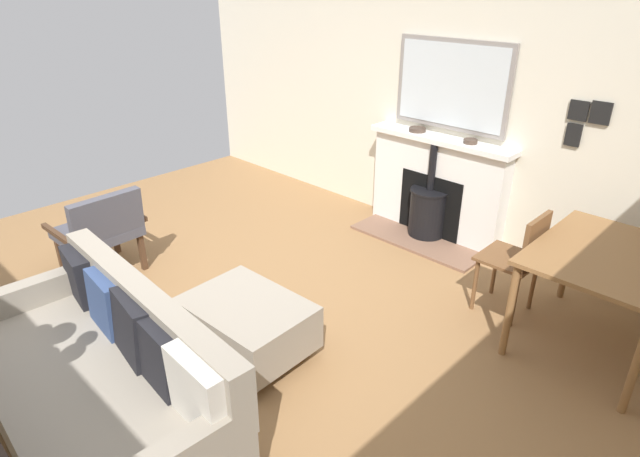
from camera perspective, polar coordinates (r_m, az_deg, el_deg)
The scene contains 12 objects.
ground_plane at distance 4.15m, azimuth -11.96°, elevation -9.82°, with size 5.29×6.31×0.01m, color olive.
wall_left at distance 5.38m, azimuth 11.01°, elevation 14.33°, with size 0.12×6.31×2.69m, color silver.
fireplace at distance 5.29m, azimuth 12.26°, elevation 3.74°, with size 0.61×1.48×1.01m.
mirror_over_mantel at distance 5.10m, azimuth 14.06°, elevation 14.83°, with size 0.04×1.15×0.81m.
mantel_bowl_near at distance 5.26m, azimuth 10.50°, elevation 10.52°, with size 0.16×0.16×0.04m.
mantel_bowl_far at distance 4.97m, azimuth 15.99°, elevation 9.10°, with size 0.13×0.13×0.04m.
sofa at distance 3.28m, azimuth -22.40°, elevation -14.60°, with size 0.98×1.97×0.81m.
ottoman at distance 3.66m, azimuth -7.87°, elevation -10.04°, with size 0.65×0.86×0.40m.
armchair_accent at distance 4.80m, azimuth -22.66°, elevation 0.08°, with size 0.70×0.60×0.79m.
dining_table at distance 3.94m, azimuth 28.69°, elevation -3.51°, with size 1.10×0.87×0.74m.
dining_chair_near_fireplace at distance 4.16m, azimuth 20.84°, elevation -2.74°, with size 0.40×0.40×0.84m.
photo_gallery_row at distance 4.66m, azimuth 26.76°, elevation 10.53°, with size 0.02×0.31×0.38m.
Camera 1 is at (1.77, 2.91, 2.38)m, focal length 29.55 mm.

